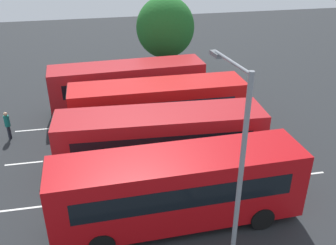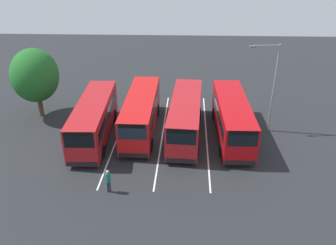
{
  "view_description": "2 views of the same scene",
  "coord_description": "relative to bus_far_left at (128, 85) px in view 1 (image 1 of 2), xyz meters",
  "views": [
    {
      "loc": [
        3.18,
        17.95,
        11.09
      ],
      "look_at": [
        -0.88,
        -0.5,
        1.43
      ],
      "focal_mm": 39.75,
      "sensor_mm": 36.0,
      "label": 1
    },
    {
      "loc": [
        26.66,
        1.53,
        14.84
      ],
      "look_at": [
        0.33,
        0.49,
        1.29
      ],
      "focal_mm": 36.67,
      "sensor_mm": 36.0,
      "label": 2
    }
  ],
  "objects": [
    {
      "name": "lane_stripe_inner_left",
      "position": [
        -0.79,
        5.81,
        -1.81
      ],
      "size": [
        16.3,
        0.5,
        0.01
      ],
      "primitive_type": "cube",
      "rotation": [
        0.0,
        0.0,
        -0.02
      ],
      "color": "silver",
      "rests_on": "ground"
    },
    {
      "name": "bus_center_left",
      "position": [
        -1.34,
        3.88,
        0.0
      ],
      "size": [
        10.37,
        2.74,
        3.28
      ],
      "rotation": [
        0.0,
        0.0,
        -0.02
      ],
      "color": "red",
      "rests_on": "ground"
    },
    {
      "name": "depot_tree",
      "position": [
        -3.99,
        -6.25,
        2.35
      ],
      "size": [
        4.79,
        4.31,
        6.68
      ],
      "color": "#4C3823",
      "rests_on": "ground"
    },
    {
      "name": "pedestrian",
      "position": [
        7.49,
        2.63,
        -0.76
      ],
      "size": [
        0.39,
        0.39,
        1.77
      ],
      "rotation": [
        0.0,
        0.0,
        2.88
      ],
      "color": "#232833",
      "rests_on": "ground"
    },
    {
      "name": "bus_center_right",
      "position": [
        -0.72,
        7.8,
        0.0
      ],
      "size": [
        10.47,
        3.16,
        3.28
      ],
      "rotation": [
        0.0,
        0.0,
        -0.07
      ],
      "color": "#AD191E",
      "rests_on": "ground"
    },
    {
      "name": "street_lamp",
      "position": [
        -1.68,
        15.02,
        2.74
      ],
      "size": [
        0.42,
        2.57,
        7.9
      ],
      "rotation": [
        0.0,
        0.0,
        -1.47
      ],
      "color": "gray",
      "rests_on": "ground"
    },
    {
      "name": "lane_stripe_outer_left",
      "position": [
        -0.79,
        1.94,
        -1.81
      ],
      "size": [
        16.3,
        0.5,
        0.01
      ],
      "primitive_type": "cube",
      "rotation": [
        0.0,
        0.0,
        -0.02
      ],
      "color": "silver",
      "rests_on": "ground"
    },
    {
      "name": "lane_stripe_inner_right",
      "position": [
        -0.79,
        9.68,
        -1.81
      ],
      "size": [
        16.3,
        0.5,
        0.01
      ],
      "primitive_type": "cube",
      "rotation": [
        0.0,
        0.0,
        -0.02
      ],
      "color": "silver",
      "rests_on": "ground"
    },
    {
      "name": "bus_far_right",
      "position": [
        -0.64,
        11.81,
        0.0
      ],
      "size": [
        10.35,
        2.7,
        3.28
      ],
      "rotation": [
        0.0,
        0.0,
        0.01
      ],
      "color": "#B70C11",
      "rests_on": "ground"
    },
    {
      "name": "ground_plane",
      "position": [
        -0.79,
        5.81,
        -1.81
      ],
      "size": [
        76.18,
        76.18,
        0.0
      ],
      "primitive_type": "plane",
      "color": "#232628"
    },
    {
      "name": "bus_far_left",
      "position": [
        0.0,
        0.0,
        0.0
      ],
      "size": [
        10.41,
        2.9,
        3.28
      ],
      "rotation": [
        0.0,
        0.0,
        0.04
      ],
      "color": "#AD191E",
      "rests_on": "ground"
    }
  ]
}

